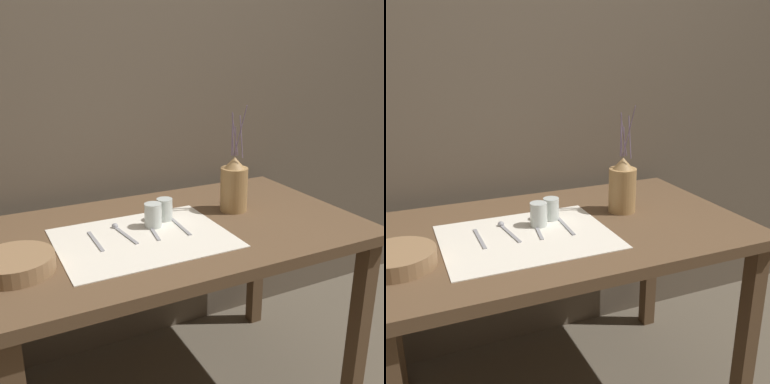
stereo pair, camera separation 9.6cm
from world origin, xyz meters
The scene contains 11 objects.
stone_wall_back centered at (0.00, 0.51, 1.20)m, with size 7.00×0.06×2.40m.
wooden_table centered at (0.00, 0.00, 0.68)m, with size 1.34×0.80×0.77m.
linen_cloth centered at (-0.14, -0.05, 0.77)m, with size 0.57×0.44×0.00m.
pitcher_with_flowers centered at (0.28, 0.05, 0.87)m, with size 0.11×0.11×0.41m.
wooden_bowl centered at (-0.55, -0.11, 0.80)m, with size 0.22×0.22×0.05m.
glass_tumbler_near centered at (-0.07, 0.03, 0.82)m, with size 0.06×0.06×0.09m.
glass_tumbler_far centered at (-0.01, 0.07, 0.82)m, with size 0.06×0.06×0.08m.
fork_outer centered at (-0.30, -0.01, 0.78)m, with size 0.01×0.17×0.00m.
spoon_inner centered at (-0.20, 0.05, 0.78)m, with size 0.04×0.18×0.02m.
fork_inner centered at (-0.09, -0.01, 0.78)m, with size 0.04×0.17×0.00m.
knife_center centered at (0.01, -0.02, 0.78)m, with size 0.02×0.17×0.00m.
Camera 2 is at (-0.54, -1.40, 1.38)m, focal length 42.00 mm.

